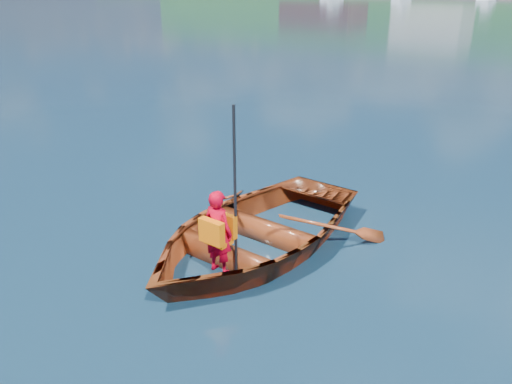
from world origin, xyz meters
name	(u,v)px	position (x,y,z in m)	size (l,w,h in m)	color
ground	(285,239)	(0.00, 0.00, 0.00)	(600.00, 600.00, 0.00)	#112E44
rowboat	(254,230)	(-0.22, -0.46, 0.26)	(2.95, 4.05, 0.82)	#70330D
child_paddler	(219,231)	(-0.09, -1.36, 0.66)	(0.40, 0.34, 2.11)	#BD0019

